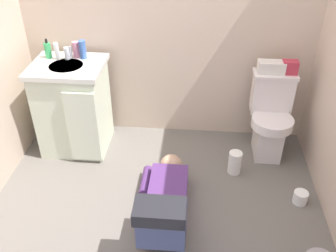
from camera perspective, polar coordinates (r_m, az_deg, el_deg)
name	(u,v)px	position (r m, az deg, el deg)	size (l,w,h in m)	color
ground_plane	(157,200)	(3.02, -1.63, -11.14)	(3.03, 2.94, 0.04)	#68625B
wall_back	(168,7)	(3.27, 0.04, 17.65)	(2.69, 0.08, 2.40)	#C8B09B
toilet	(270,117)	(3.36, 15.33, 1.28)	(0.36, 0.46, 0.75)	silver
vanity_cabinet	(74,107)	(3.40, -14.18, 2.89)	(0.60, 0.53, 0.82)	silver
faucet	(71,52)	(3.33, -14.59, 10.87)	(0.02, 0.02, 0.10)	silver
person_plumber	(165,203)	(2.71, -0.49, -11.64)	(0.39, 1.06, 0.52)	#512D6B
tissue_box	(271,67)	(3.23, 15.46, 8.65)	(0.22, 0.11, 0.10)	silver
toiletry_bag	(290,67)	(3.26, 18.09, 8.52)	(0.12, 0.09, 0.11)	#B22D3F
soap_dispenser	(48,50)	(3.37, -17.84, 10.95)	(0.06, 0.06, 0.17)	#35A05A
bottle_white	(57,51)	(3.32, -16.60, 10.86)	(0.04, 0.04, 0.14)	silver
bottle_clear	(67,53)	(3.31, -15.17, 10.65)	(0.04, 0.04, 0.10)	silver
bottle_pink	(76,49)	(3.32, -13.83, 11.26)	(0.06, 0.06, 0.14)	pink
bottle_blue	(83,50)	(3.28, -12.87, 11.29)	(0.06, 0.06, 0.16)	#3C64B3
paper_towel_roll	(235,163)	(3.21, 10.14, -5.50)	(0.11, 0.11, 0.21)	white
toilet_paper_roll	(300,197)	(3.11, 19.53, -10.21)	(0.11, 0.11, 0.10)	white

